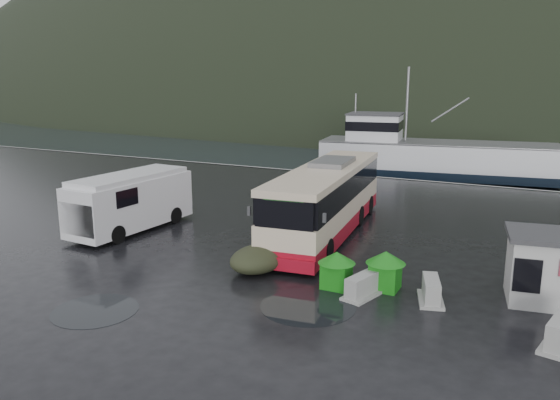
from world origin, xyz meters
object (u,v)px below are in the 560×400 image
at_px(coach_bus, 326,233).
at_px(jersey_barrier_c, 560,347).
at_px(white_van, 133,230).
at_px(waste_bin_right, 384,289).
at_px(jersey_barrier_a, 362,297).
at_px(ticket_kiosk, 550,302).
at_px(dome_tent, 259,271).
at_px(waste_bin_left, 336,287).
at_px(fishing_trawler, 436,162).
at_px(jersey_barrier_b, 430,301).

relative_size(coach_bus, jersey_barrier_c, 6.96).
relative_size(white_van, waste_bin_right, 4.81).
bearing_deg(white_van, waste_bin_right, -5.60).
bearing_deg(jersey_barrier_a, ticket_kiosk, 22.09).
relative_size(dome_tent, jersey_barrier_a, 1.65).
xyz_separation_m(white_van, ticket_kiosk, (18.19, -0.67, 0.00)).
relative_size(waste_bin_left, jersey_barrier_c, 0.76).
bearing_deg(dome_tent, coach_bus, 86.07).
height_order(coach_bus, dome_tent, coach_bus).
xyz_separation_m(waste_bin_right, ticket_kiosk, (5.19, 1.31, 0.00)).
distance_m(white_van, ticket_kiosk, 18.20).
relative_size(ticket_kiosk, jersey_barrier_c, 1.73).
relative_size(white_van, dome_tent, 2.60).
height_order(dome_tent, jersey_barrier_a, dome_tent).
xyz_separation_m(ticket_kiosk, fishing_trawler, (-9.20, 29.15, 0.00)).
distance_m(waste_bin_left, jersey_barrier_a, 1.14).
bearing_deg(dome_tent, waste_bin_left, -4.25).
height_order(jersey_barrier_c, fishing_trawler, fishing_trawler).
bearing_deg(fishing_trawler, coach_bus, -98.95).
distance_m(dome_tent, jersey_barrier_c, 10.40).
bearing_deg(jersey_barrier_c, jersey_barrier_a, 170.79).
height_order(waste_bin_left, fishing_trawler, fishing_trawler).
bearing_deg(ticket_kiosk, jersey_barrier_a, -166.57).
bearing_deg(coach_bus, jersey_barrier_c, -43.29).
distance_m(waste_bin_left, ticket_kiosk, 7.02).
height_order(ticket_kiosk, jersey_barrier_c, ticket_kiosk).
bearing_deg(jersey_barrier_b, ticket_kiosk, 25.16).
bearing_deg(jersey_barrier_c, jersey_barrier_b, 157.17).
xyz_separation_m(waste_bin_left, fishing_trawler, (-2.44, 31.06, 0.00)).
bearing_deg(waste_bin_left, waste_bin_right, 21.29).
bearing_deg(waste_bin_left, jersey_barrier_a, -19.95).
height_order(coach_bus, waste_bin_right, coach_bus).
distance_m(waste_bin_right, dome_tent, 4.81).
distance_m(ticket_kiosk, jersey_barrier_a, 6.13).
bearing_deg(fishing_trawler, ticket_kiosk, -80.55).
height_order(ticket_kiosk, jersey_barrier_b, ticket_kiosk).
relative_size(waste_bin_right, jersey_barrier_c, 0.80).
relative_size(dome_tent, jersey_barrier_c, 1.47).
bearing_deg(dome_tent, jersey_barrier_a, -8.32).
bearing_deg(waste_bin_right, jersey_barrier_b, -12.21).
xyz_separation_m(jersey_barrier_a, fishing_trawler, (-3.52, 31.45, 0.00)).
relative_size(coach_bus, jersey_barrier_b, 7.75).
xyz_separation_m(white_van, dome_tent, (8.20, -2.34, 0.00)).
relative_size(white_van, jersey_barrier_c, 3.83).
bearing_deg(fishing_trawler, jersey_barrier_c, -81.76).
relative_size(waste_bin_right, fishing_trawler, 0.06).
xyz_separation_m(waste_bin_right, jersey_barrier_c, (5.48, -1.97, 0.00)).
bearing_deg(jersey_barrier_c, waste_bin_right, 160.23).
relative_size(waste_bin_left, ticket_kiosk, 0.44).
bearing_deg(jersey_barrier_a, waste_bin_left, 160.05).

